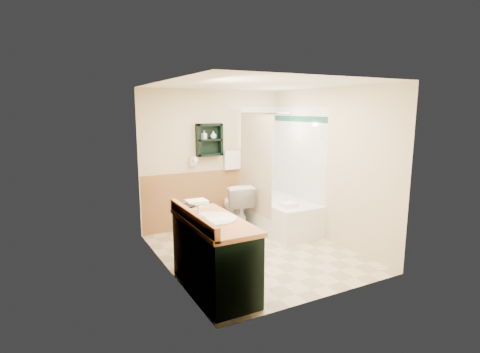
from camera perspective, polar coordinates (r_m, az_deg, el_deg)
name	(u,v)px	position (r m, az deg, el deg)	size (l,w,h in m)	color
floor	(255,252)	(5.58, 2.36, -11.49)	(3.00, 3.00, 0.00)	beige
back_wall	(212,159)	(6.60, -4.24, 2.68)	(2.60, 0.04, 2.40)	beige
left_wall	(164,180)	(4.74, -11.46, -0.52)	(0.04, 3.00, 2.40)	beige
right_wall	(329,165)	(6.03, 13.35, 1.70)	(0.04, 3.00, 2.40)	beige
ceiling	(257,82)	(5.20, 2.56, 14.12)	(2.60, 3.00, 0.04)	white
wainscot_left	(169,233)	(4.93, -10.77, -8.51)	(2.98, 2.98, 1.00)	#AA7A45
wainscot_back	(214,198)	(6.70, -4.04, -3.30)	(2.58, 2.58, 1.00)	#AA7A45
mirror_frame	(182,161)	(4.19, -8.79, 2.32)	(1.30, 1.30, 1.00)	brown
mirror_glass	(183,161)	(4.19, -8.72, 2.32)	(1.20, 1.20, 0.90)	white
tile_right	(298,168)	(6.60, 8.76, 1.27)	(1.50, 1.50, 2.10)	white
tile_back	(263,164)	(7.05, 3.58, 1.95)	(0.95, 0.95, 2.10)	white
tile_accent	(298,119)	(6.52, 8.89, 8.67)	(1.50, 1.50, 0.10)	#154A34
wall_shelf	(209,140)	(6.42, -4.68, 5.60)	(0.45, 0.15, 0.55)	black
hair_dryer	(193,161)	(6.37, -7.21, 2.35)	(0.10, 0.24, 0.18)	white
towel_bar	(232,150)	(6.67, -1.25, 4.08)	(0.40, 0.06, 0.40)	white
curtain_rod	(261,113)	(6.10, 3.26, 9.61)	(0.03, 0.03, 1.60)	silver
shower_curtain	(255,164)	(6.32, 2.36, 1.90)	(1.05, 1.05, 1.70)	#BAA78C
vanity	(214,255)	(4.37, -3.96, -11.87)	(0.59, 1.34, 0.85)	black
bathtub	(280,215)	(6.55, 6.16, -5.78)	(0.79, 1.50, 0.53)	white
toilet	(236,206)	(6.57, -0.62, -4.49)	(0.45, 0.81, 0.79)	white
counter_towel	(197,202)	(4.96, -6.64, -3.82)	(0.27, 0.21, 0.04)	white
vanity_book	(181,200)	(4.71, -9.02, -3.50)	(0.16, 0.02, 0.22)	black
tub_towel	(289,205)	(6.03, 7.44, -4.29)	(0.24, 0.20, 0.07)	white
soap_bottle_a	(204,137)	(6.37, -5.47, 5.99)	(0.07, 0.15, 0.07)	white
soap_bottle_b	(213,136)	(6.44, -4.08, 6.21)	(0.10, 0.13, 0.10)	white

